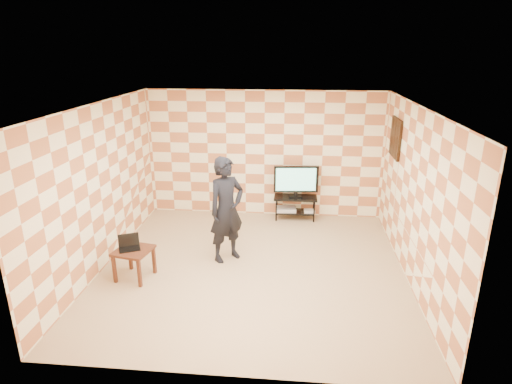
# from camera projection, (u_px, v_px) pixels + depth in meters

# --- Properties ---
(floor) EXTENTS (5.00, 5.00, 0.00)m
(floor) POSITION_uv_depth(u_px,v_px,m) (253.00, 268.00, 7.19)
(floor) COLOR tan
(floor) RESTS_ON ground
(wall_back) EXTENTS (5.00, 0.02, 2.70)m
(wall_back) POSITION_uv_depth(u_px,v_px,m) (264.00, 154.00, 9.10)
(wall_back) COLOR #FFF3C5
(wall_back) RESTS_ON ground
(wall_front) EXTENTS (5.00, 0.02, 2.70)m
(wall_front) POSITION_uv_depth(u_px,v_px,m) (228.00, 271.00, 4.39)
(wall_front) COLOR #FFF3C5
(wall_front) RESTS_ON ground
(wall_left) EXTENTS (0.02, 5.00, 2.70)m
(wall_left) POSITION_uv_depth(u_px,v_px,m) (100.00, 188.00, 6.97)
(wall_left) COLOR #FFF3C5
(wall_left) RESTS_ON ground
(wall_right) EXTENTS (0.02, 5.00, 2.70)m
(wall_right) POSITION_uv_depth(u_px,v_px,m) (415.00, 197.00, 6.52)
(wall_right) COLOR #FFF3C5
(wall_right) RESTS_ON ground
(ceiling) EXTENTS (5.00, 5.00, 0.02)m
(ceiling) POSITION_uv_depth(u_px,v_px,m) (252.00, 106.00, 6.31)
(ceiling) COLOR white
(ceiling) RESTS_ON wall_back
(wall_art) EXTENTS (0.04, 0.72, 0.72)m
(wall_art) POSITION_uv_depth(u_px,v_px,m) (396.00, 138.00, 7.79)
(wall_art) COLOR black
(wall_art) RESTS_ON wall_right
(tv_stand) EXTENTS (0.91, 0.41, 0.50)m
(tv_stand) POSITION_uv_depth(u_px,v_px,m) (295.00, 203.00, 9.13)
(tv_stand) COLOR black
(tv_stand) RESTS_ON floor
(tv) EXTENTS (0.93, 0.20, 0.68)m
(tv) POSITION_uv_depth(u_px,v_px,m) (296.00, 180.00, 8.97)
(tv) COLOR black
(tv) RESTS_ON tv_stand
(dvd_player) EXTENTS (0.45, 0.34, 0.07)m
(dvd_player) POSITION_uv_depth(u_px,v_px,m) (286.00, 209.00, 9.21)
(dvd_player) COLOR #BCBCBF
(dvd_player) RESTS_ON tv_stand
(game_console) EXTENTS (0.24, 0.18, 0.05)m
(game_console) POSITION_uv_depth(u_px,v_px,m) (310.00, 211.00, 9.13)
(game_console) COLOR silver
(game_console) RESTS_ON tv_stand
(side_table) EXTENTS (0.63, 0.63, 0.50)m
(side_table) POSITION_uv_depth(u_px,v_px,m) (134.00, 255.00, 6.76)
(side_table) COLOR #381C0F
(side_table) RESTS_ON floor
(laptop) EXTENTS (0.40, 0.36, 0.21)m
(laptop) POSITION_uv_depth(u_px,v_px,m) (129.00, 245.00, 6.77)
(laptop) COLOR black
(laptop) RESTS_ON side_table
(person) EXTENTS (0.79, 0.77, 1.83)m
(person) POSITION_uv_depth(u_px,v_px,m) (227.00, 210.00, 7.23)
(person) COLOR black
(person) RESTS_ON floor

